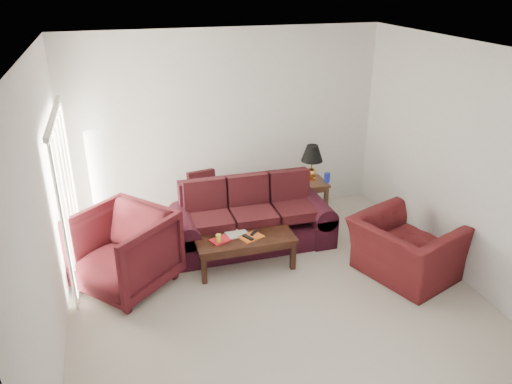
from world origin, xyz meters
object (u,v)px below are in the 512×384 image
at_px(armchair_left, 123,251).
at_px(coffee_table, 244,250).
at_px(sofa, 252,216).
at_px(armchair_right, 405,249).
at_px(floor_lamp, 100,188).
at_px(end_table, 308,197).

distance_m(armchair_left, coffee_table, 1.62).
distance_m(sofa, coffee_table, 0.63).
xyz_separation_m(armchair_left, armchair_right, (3.57, -0.79, -0.11)).
relative_size(armchair_left, coffee_table, 0.84).
height_order(sofa, armchair_right, sofa).
xyz_separation_m(sofa, floor_lamp, (-2.09, 0.73, 0.39)).
distance_m(sofa, armchair_left, 1.94).
bearing_deg(armchair_right, end_table, -6.69).
height_order(end_table, armchair_left, armchair_left).
height_order(sofa, armchair_left, armchair_left).
height_order(floor_lamp, armchair_left, floor_lamp).
distance_m(floor_lamp, armchair_left, 1.36).
bearing_deg(floor_lamp, armchair_right, -28.72).
xyz_separation_m(armchair_right, coffee_table, (-1.97, 0.84, -0.16)).
distance_m(armchair_right, coffee_table, 2.14).
relative_size(floor_lamp, coffee_table, 1.30).
height_order(end_table, floor_lamp, floor_lamp).
bearing_deg(armchair_left, armchair_right, 35.79).
bearing_deg(floor_lamp, armchair_left, -80.04).
bearing_deg(sofa, floor_lamp, 154.89).
relative_size(end_table, armchair_right, 0.48).
height_order(armchair_left, coffee_table, armchair_left).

